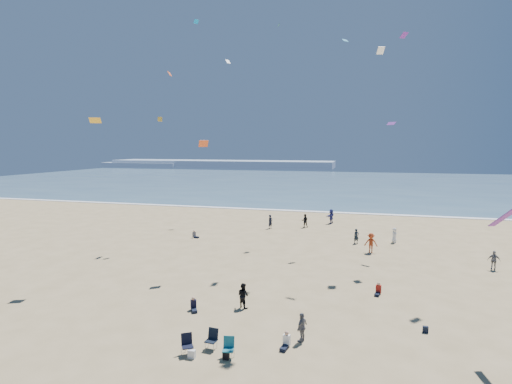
# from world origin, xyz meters

# --- Properties ---
(ground) EXTENTS (220.00, 220.00, 0.00)m
(ground) POSITION_xyz_m (0.00, 0.00, 0.00)
(ground) COLOR tan
(ground) RESTS_ON ground
(ocean) EXTENTS (220.00, 100.00, 0.06)m
(ocean) POSITION_xyz_m (0.00, 95.00, 0.03)
(ocean) COLOR #476B84
(ocean) RESTS_ON ground
(surf_line) EXTENTS (220.00, 1.20, 0.08)m
(surf_line) POSITION_xyz_m (0.00, 45.00, 0.04)
(surf_line) COLOR white
(surf_line) RESTS_ON ground
(headland_far) EXTENTS (110.00, 20.00, 3.20)m
(headland_far) POSITION_xyz_m (-60.00, 170.00, 1.60)
(headland_far) COLOR #7A8EA8
(headland_far) RESTS_ON ground
(headland_near) EXTENTS (40.00, 14.00, 2.00)m
(headland_near) POSITION_xyz_m (-100.00, 165.00, 1.00)
(headland_near) COLOR #7A8EA8
(headland_near) RESTS_ON ground
(standing_flyers) EXTENTS (34.14, 47.40, 1.87)m
(standing_flyers) POSITION_xyz_m (6.25, 16.73, 0.85)
(standing_flyers) COLOR #315387
(standing_flyers) RESTS_ON ground
(seated_group) EXTENTS (19.92, 33.31, 0.84)m
(seated_group) POSITION_xyz_m (1.98, 7.22, 0.42)
(seated_group) COLOR white
(seated_group) RESTS_ON ground
(chair_cluster) EXTENTS (2.76, 1.54, 1.00)m
(chair_cluster) POSITION_xyz_m (1.49, 1.22, 0.50)
(chair_cluster) COLOR black
(chair_cluster) RESTS_ON ground
(white_tote) EXTENTS (0.35, 0.20, 0.40)m
(white_tote) POSITION_xyz_m (0.83, 0.69, 0.20)
(white_tote) COLOR white
(white_tote) RESTS_ON ground
(black_backpack) EXTENTS (0.30, 0.22, 0.38)m
(black_backpack) POSITION_xyz_m (2.43, 1.03, 0.19)
(black_backpack) COLOR black
(black_backpack) RESTS_ON ground
(navy_bag) EXTENTS (0.28, 0.18, 0.34)m
(navy_bag) POSITION_xyz_m (11.91, 6.42, 0.17)
(navy_bag) COLOR black
(navy_bag) RESTS_ON ground
(kites_aloft) EXTENTS (35.81, 41.37, 26.61)m
(kites_aloft) POSITION_xyz_m (9.71, 12.72, 14.33)
(kites_aloft) COLOR #732E97
(kites_aloft) RESTS_ON ground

